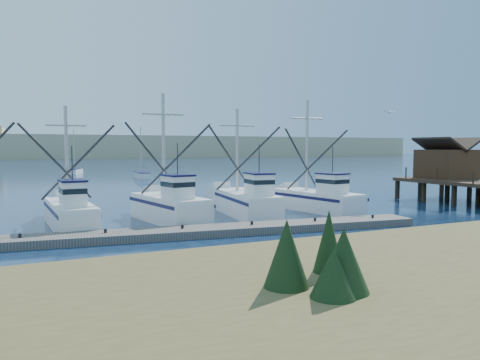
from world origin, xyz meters
TOP-DOWN VIEW (x-y plane):
  - ground at (0.00, 0.00)m, footprint 500.00×500.00m
  - shore_bank at (-8.00, -10.00)m, footprint 40.00×10.00m
  - floating_dock at (-7.73, 5.64)m, footprint 32.34×5.75m
  - dune_ridge at (0.00, 210.00)m, footprint 360.00×60.00m
  - trawler_fleet at (-7.10, 10.56)m, footprint 31.62×8.43m
  - sailboat_near at (3.45, 54.06)m, footprint 2.21×6.72m
  - sailboat_far at (-4.80, 70.99)m, footprint 3.48×6.45m
  - flying_gull at (12.60, 9.73)m, footprint 1.22×0.22m

SIDE VIEW (x-z plane):
  - ground at x=0.00m, z-range 0.00..0.00m
  - floating_dock at x=-7.73m, z-range 0.00..0.43m
  - sailboat_near at x=3.45m, z-range -3.56..4.54m
  - sailboat_far at x=-4.80m, z-range -3.56..4.54m
  - shore_bank at x=-8.00m, z-range 0.00..1.60m
  - trawler_fleet at x=-7.10m, z-range -3.28..5.18m
  - dune_ridge at x=0.00m, z-range 0.00..10.00m
  - flying_gull at x=12.60m, z-range 7.43..7.65m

